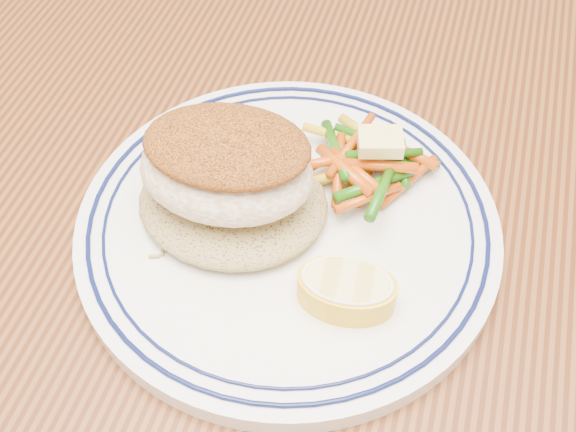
% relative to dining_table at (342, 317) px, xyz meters
% --- Properties ---
extents(dining_table, '(1.50, 0.90, 0.75)m').
position_rel_dining_table_xyz_m(dining_table, '(0.00, 0.00, 0.00)').
color(dining_table, '#44200D').
rests_on(dining_table, ground).
extents(plate, '(0.28, 0.28, 0.02)m').
position_rel_dining_table_xyz_m(plate, '(-0.04, -0.01, 0.11)').
color(plate, white).
rests_on(plate, dining_table).
extents(rice_pilaf, '(0.13, 0.11, 0.02)m').
position_rel_dining_table_xyz_m(rice_pilaf, '(-0.08, -0.01, 0.12)').
color(rice_pilaf, olive).
rests_on(rice_pilaf, plate).
extents(fish_fillet, '(0.12, 0.09, 0.06)m').
position_rel_dining_table_xyz_m(fish_fillet, '(-0.08, -0.01, 0.16)').
color(fish_fillet, '#F6E7CB').
rests_on(fish_fillet, rice_pilaf).
extents(vegetable_pile, '(0.10, 0.10, 0.03)m').
position_rel_dining_table_xyz_m(vegetable_pile, '(-0.00, 0.05, 0.13)').
color(vegetable_pile, '#B94309').
rests_on(vegetable_pile, plate).
extents(butter_pat, '(0.03, 0.03, 0.01)m').
position_rel_dining_table_xyz_m(butter_pat, '(0.01, 0.05, 0.15)').
color(butter_pat, '#EEDE74').
rests_on(butter_pat, vegetable_pile).
extents(lemon_wedge, '(0.06, 0.06, 0.02)m').
position_rel_dining_table_xyz_m(lemon_wedge, '(0.01, -0.06, 0.12)').
color(lemon_wedge, yellow).
rests_on(lemon_wedge, plate).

